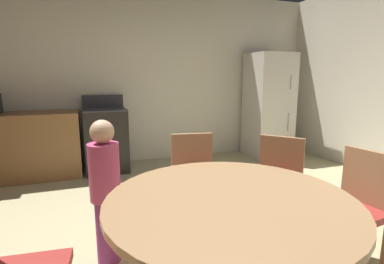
{
  "coord_description": "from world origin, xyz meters",
  "views": [
    {
      "loc": [
        -0.87,
        -1.87,
        1.4
      ],
      "look_at": [
        0.14,
        1.0,
        0.81
      ],
      "focal_mm": 27.69,
      "sensor_mm": 36.0,
      "label": 1
    }
  ],
  "objects": [
    {
      "name": "ground_plane",
      "position": [
        0.0,
        0.0,
        0.0
      ],
      "size": [
        14.0,
        14.0,
        0.0
      ],
      "primitive_type": "plane",
      "color": "tan"
    },
    {
      "name": "refrigerator",
      "position": [
        2.08,
        2.51,
        0.88
      ],
      "size": [
        0.68,
        0.68,
        1.76
      ],
      "color": "silver",
      "rests_on": "ground"
    },
    {
      "name": "person_child",
      "position": [
        -0.79,
        0.26,
        0.58
      ],
      "size": [
        0.31,
        0.31,
        1.09
      ],
      "rotation": [
        0.0,
        0.0,
        5.34
      ],
      "color": "#8C337A",
      "rests_on": "ground"
    },
    {
      "name": "chair_east",
      "position": [
        0.89,
        -0.4,
        0.5
      ],
      "size": [
        0.45,
        0.45,
        0.87
      ],
      "rotation": [
        0.0,
        0.0,
        3.29
      ],
      "color": "#9E754C",
      "rests_on": "ground"
    },
    {
      "name": "dining_table",
      "position": [
        -0.19,
        -0.56,
        0.61
      ],
      "size": [
        1.32,
        1.32,
        0.76
      ],
      "color": "#9E754C",
      "rests_on": "ground"
    },
    {
      "name": "chair_north",
      "position": [
        -0.01,
        0.52,
        0.5
      ],
      "size": [
        0.46,
        0.46,
        0.87
      ],
      "rotation": [
        0.0,
        0.0,
        4.54
      ],
      "color": "#9E754C",
      "rests_on": "ground"
    },
    {
      "name": "wall_back",
      "position": [
        0.0,
        2.96,
        1.35
      ],
      "size": [
        6.1,
        0.12,
        2.7
      ],
      "primitive_type": "cube",
      "color": "silver",
      "rests_on": "ground"
    },
    {
      "name": "chair_northeast",
      "position": [
        0.63,
        0.17,
        0.5
      ],
      "size": [
        0.56,
        0.56,
        0.87
      ],
      "rotation": [
        0.0,
        0.0,
        3.87
      ],
      "color": "#9E754C",
      "rests_on": "ground"
    },
    {
      "name": "kitchen_counter",
      "position": [
        -1.87,
        2.56,
        0.45
      ],
      "size": [
        1.75,
        0.6,
        0.9
      ],
      "primitive_type": "cube",
      "color": "olive",
      "rests_on": "ground"
    },
    {
      "name": "oven_range",
      "position": [
        -0.65,
        2.57,
        0.47
      ],
      "size": [
        0.6,
        0.6,
        1.1
      ],
      "color": "black",
      "rests_on": "ground"
    }
  ]
}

